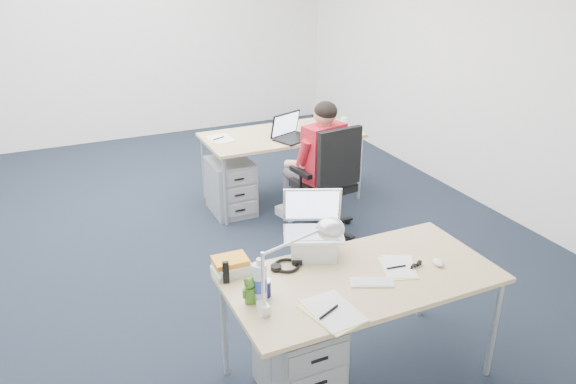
{
  "coord_description": "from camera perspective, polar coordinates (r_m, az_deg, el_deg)",
  "views": [
    {
      "loc": [
        -1.13,
        -4.4,
        2.5
      ],
      "look_at": [
        0.44,
        -0.98,
        0.85
      ],
      "focal_mm": 35.0,
      "sensor_mm": 36.0,
      "label": 1
    }
  ],
  "objects": [
    {
      "name": "office_chair",
      "position": [
        5.24,
        3.76,
        -1.17
      ],
      "size": [
        0.76,
        0.76,
        1.08
      ],
      "rotation": [
        0.0,
        0.0,
        0.13
      ],
      "color": "black",
      "rests_on": "ground"
    },
    {
      "name": "room",
      "position": [
        4.61,
        -10.4,
        13.47
      ],
      "size": [
        6.02,
        7.02,
        2.8
      ],
      "color": "white",
      "rests_on": "ground"
    },
    {
      "name": "desk_lamp",
      "position": [
        2.93,
        0.13,
        -7.58
      ],
      "size": [
        0.46,
        0.25,
        0.5
      ],
      "primitive_type": null,
      "rotation": [
        0.0,
        0.0,
        -0.23
      ],
      "color": "silver",
      "rests_on": "desk_near"
    },
    {
      "name": "computer_mouse",
      "position": [
        3.54,
        15.01,
        -6.92
      ],
      "size": [
        0.08,
        0.1,
        0.03
      ],
      "primitive_type": "ellipsoid",
      "rotation": [
        0.0,
        0.0,
        -0.21
      ],
      "color": "white",
      "rests_on": "desk_near"
    },
    {
      "name": "far_cup",
      "position": [
        6.08,
        5.68,
        7.09
      ],
      "size": [
        0.09,
        0.09,
        0.1
      ],
      "primitive_type": "cylinder",
      "rotation": [
        0.0,
        0.0,
        0.38
      ],
      "color": "white",
      "rests_on": "desk_far"
    },
    {
      "name": "silver_laptop",
      "position": [
        3.45,
        2.61,
        -3.54
      ],
      "size": [
        0.45,
        0.41,
        0.39
      ],
      "primitive_type": null,
      "rotation": [
        0.0,
        0.0,
        -0.41
      ],
      "color": "silver",
      "rests_on": "desk_near"
    },
    {
      "name": "can_koozie",
      "position": [
        3.12,
        -2.33,
        -9.71
      ],
      "size": [
        0.08,
        0.08,
        0.1
      ],
      "primitive_type": "cylinder",
      "rotation": [
        0.0,
        0.0,
        -0.25
      ],
      "color": "#1A1645",
      "rests_on": "desk_near"
    },
    {
      "name": "drawer_pedestal_far",
      "position": [
        5.71,
        -5.84,
        0.58
      ],
      "size": [
        0.4,
        0.5,
        0.55
      ],
      "primitive_type": "cube",
      "color": "#9C9EA1",
      "rests_on": "ground"
    },
    {
      "name": "cordless_phone",
      "position": [
        3.24,
        -6.32,
        -8.12
      ],
      "size": [
        0.04,
        0.03,
        0.14
      ],
      "primitive_type": "cube",
      "rotation": [
        0.0,
        0.0,
        -0.29
      ],
      "color": "black",
      "rests_on": "desk_near"
    },
    {
      "name": "headphones",
      "position": [
        3.39,
        -0.14,
        -7.4
      ],
      "size": [
        0.22,
        0.17,
        0.03
      ],
      "primitive_type": null,
      "rotation": [
        0.0,
        0.0,
        0.06
      ],
      "color": "black",
      "rests_on": "desk_near"
    },
    {
      "name": "papers_left",
      "position": [
        3.02,
        4.53,
        -12.13
      ],
      "size": [
        0.27,
        0.35,
        0.01
      ],
      "primitive_type": "cube",
      "rotation": [
        0.0,
        0.0,
        0.13
      ],
      "color": "#F3FF93",
      "rests_on": "desk_near"
    },
    {
      "name": "papers_right",
      "position": [
        3.45,
        11.17,
        -7.56
      ],
      "size": [
        0.28,
        0.32,
        0.01
      ],
      "primitive_type": "cube",
      "rotation": [
        0.0,
        0.0,
        -0.42
      ],
      "color": "#F3FF93",
      "rests_on": "desk_near"
    },
    {
      "name": "floor",
      "position": [
        5.19,
        -9.03,
        -5.48
      ],
      "size": [
        7.0,
        7.0,
        0.0
      ],
      "primitive_type": "plane",
      "color": "black",
      "rests_on": "ground"
    },
    {
      "name": "water_bottle",
      "position": [
        3.05,
        -2.89,
        -8.89
      ],
      "size": [
        0.1,
        0.1,
        0.26
      ],
      "primitive_type": "cylinder",
      "rotation": [
        0.0,
        0.0,
        0.26
      ],
      "color": "silver",
      "rests_on": "desk_near"
    },
    {
      "name": "desk_far",
      "position": [
        5.83,
        -0.66,
        5.51
      ],
      "size": [
        1.6,
        0.8,
        0.73
      ],
      "color": "tan",
      "rests_on": "ground"
    },
    {
      "name": "seated_person",
      "position": [
        5.24,
        2.65,
        2.78
      ],
      "size": [
        0.48,
        0.73,
        1.26
      ],
      "rotation": [
        0.0,
        0.0,
        0.24
      ],
      "color": "red",
      "rests_on": "ground"
    },
    {
      "name": "bear_figurine",
      "position": [
        3.06,
        -3.91,
        -9.89
      ],
      "size": [
        0.1,
        0.08,
        0.16
      ],
      "primitive_type": null,
      "rotation": [
        0.0,
        0.0,
        0.26
      ],
      "color": "#2A641A",
      "rests_on": "desk_near"
    },
    {
      "name": "book_stack",
      "position": [
        3.34,
        -5.77,
        -7.44
      ],
      "size": [
        0.25,
        0.2,
        0.1
      ],
      "primitive_type": "cube",
      "rotation": [
        0.0,
        0.0,
        0.21
      ],
      "color": "silver",
      "rests_on": "desk_near"
    },
    {
      "name": "wireless_keyboard",
      "position": [
        3.29,
        8.5,
        -9.05
      ],
      "size": [
        0.27,
        0.19,
        0.01
      ],
      "primitive_type": "cube",
      "rotation": [
        0.0,
        0.0,
        -0.42
      ],
      "color": "white",
      "rests_on": "desk_near"
    },
    {
      "name": "desk_near",
      "position": [
        3.38,
        7.52,
        -9.07
      ],
      "size": [
        1.6,
        0.8,
        0.73
      ],
      "color": "tan",
      "rests_on": "ground"
    },
    {
      "name": "sunglasses",
      "position": [
        3.48,
        12.88,
        -7.29
      ],
      "size": [
        0.12,
        0.08,
        0.02
      ],
      "primitive_type": null,
      "rotation": [
        0.0,
        0.0,
        0.31
      ],
      "color": "black",
      "rests_on": "desk_near"
    },
    {
      "name": "dark_laptop",
      "position": [
        5.6,
        0.67,
        6.67
      ],
      "size": [
        0.48,
        0.47,
        0.27
      ],
      "primitive_type": null,
      "rotation": [
        0.0,
        0.0,
        0.37
      ],
      "color": "black",
      "rests_on": "desk_far"
    },
    {
      "name": "drawer_pedestal_near",
      "position": [
        3.46,
        1.05,
        -16.33
      ],
      "size": [
        0.4,
        0.5,
        0.55
      ],
      "primitive_type": "cube",
      "color": "#9C9EA1",
      "rests_on": "ground"
    },
    {
      "name": "far_papers",
      "position": [
        5.68,
        -6.87,
        5.36
      ],
      "size": [
        0.24,
        0.31,
        0.01
      ],
      "primitive_type": "cube",
      "rotation": [
        0.0,
        0.0,
        0.11
      ],
      "color": "white",
      "rests_on": "desk_far"
    }
  ]
}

